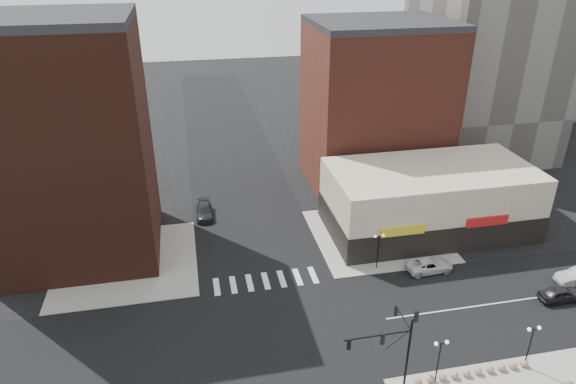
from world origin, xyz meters
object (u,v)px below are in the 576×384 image
object	(u,v)px
street_lamp_ne	(379,243)
street_lamp_se_a	(440,351)
street_lamp_se_b	(532,337)
dark_sedan_north	(204,211)
dark_sedan_east	(561,294)
white_suv	(429,265)
traffic_signal	(396,340)

from	to	relation	value
street_lamp_ne	street_lamp_se_a	bearing A→B (deg)	-93.58
street_lamp_se_b	dark_sedan_north	distance (m)	40.02
dark_sedan_east	dark_sedan_north	distance (m)	41.26
street_lamp_se_a	dark_sedan_east	bearing A→B (deg)	23.20
street_lamp_se_a	white_suv	distance (m)	16.05
street_lamp_se_b	dark_sedan_north	world-z (taller)	street_lamp_se_b
dark_sedan_north	street_lamp_se_b	bearing A→B (deg)	-50.45
dark_sedan_north	traffic_signal	bearing A→B (deg)	-66.20
street_lamp_ne	white_suv	xyz separation A→B (m)	(5.38, -1.50, -2.59)
street_lamp_se_a	street_lamp_se_b	bearing A→B (deg)	0.00
white_suv	dark_sedan_north	world-z (taller)	dark_sedan_north
street_lamp_se_a	dark_sedan_north	world-z (taller)	street_lamp_se_a
street_lamp_se_b	street_lamp_se_a	bearing A→B (deg)	180.00
street_lamp_se_b	street_lamp_ne	xyz separation A→B (m)	(-7.00, 16.00, 0.00)
dark_sedan_north	dark_sedan_east	bearing A→B (deg)	-34.43
street_lamp_se_b	dark_sedan_north	xyz separation A→B (m)	(-24.51, 31.54, -2.57)
white_suv	street_lamp_ne	bearing A→B (deg)	71.62
white_suv	dark_sedan_east	bearing A→B (deg)	-127.73
street_lamp_se_a	dark_sedan_north	bearing A→B (deg)	117.62
street_lamp_se_a	white_suv	size ratio (longest dim) A/B	0.83
traffic_signal	street_lamp_se_b	xyz separation A→B (m)	(11.76, -0.17, -1.67)
street_lamp_ne	white_suv	size ratio (longest dim) A/B	0.83
street_lamp_ne	dark_sedan_east	world-z (taller)	street_lamp_ne
dark_sedan_east	traffic_signal	bearing A→B (deg)	109.30
traffic_signal	dark_sedan_north	size ratio (longest dim) A/B	1.55
dark_sedan_east	white_suv	bearing A→B (deg)	55.49
street_lamp_se_b	street_lamp_ne	world-z (taller)	same
street_lamp_ne	white_suv	distance (m)	6.16
street_lamp_se_a	street_lamp_se_b	world-z (taller)	same
traffic_signal	dark_sedan_north	world-z (taller)	traffic_signal
traffic_signal	street_lamp_se_a	distance (m)	4.12
street_lamp_se_b	traffic_signal	bearing A→B (deg)	179.18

